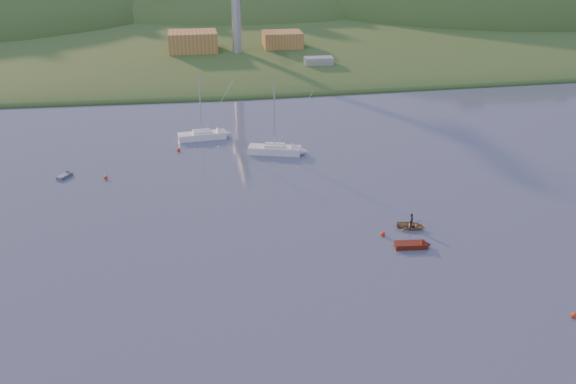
{
  "coord_description": "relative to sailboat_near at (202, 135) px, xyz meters",
  "views": [
    {
      "loc": [
        -9.54,
        -27.17,
        33.93
      ],
      "look_at": [
        0.79,
        38.26,
        4.06
      ],
      "focal_mm": 40.0,
      "sensor_mm": 36.0,
      "label": 1
    }
  ],
  "objects": [
    {
      "name": "hillside_trees",
      "position": [
        8.0,
        115.56,
        -0.69
      ],
      "size": [
        280.0,
        50.0,
        32.0
      ],
      "primitive_type": null,
      "color": "#1B4C1E",
      "rests_on": "ground"
    },
    {
      "name": "buoy_3",
      "position": [
        -3.71,
        -4.98,
        -0.44
      ],
      "size": [
        0.5,
        0.5,
        0.5
      ],
      "primitive_type": "sphere",
      "color": "#F6320C",
      "rests_on": "ground"
    },
    {
      "name": "shed_east",
      "position": [
        21.0,
        54.56,
        3.71
      ],
      "size": [
        9.0,
        7.0,
        4.0
      ],
      "primitive_type": "cube",
      "color": "olive",
      "rests_on": "wharf"
    },
    {
      "name": "hill_right",
      "position": [
        103.0,
        125.56,
        -0.69
      ],
      "size": [
        150.0,
        130.0,
        60.0
      ],
      "primitive_type": "ellipsoid",
      "color": "#2F4F1F",
      "rests_on": "ground"
    },
    {
      "name": "work_vessel",
      "position": [
        26.51,
        38.56,
        0.62
      ],
      "size": [
        14.41,
        5.42,
        3.68
      ],
      "rotation": [
        0.0,
        0.0,
        -0.02
      ],
      "color": "#50606A",
      "rests_on": "ground"
    },
    {
      "name": "far_shore",
      "position": [
        8.0,
        160.56,
        -0.69
      ],
      "size": [
        620.0,
        220.0,
        1.5
      ],
      "primitive_type": "cube",
      "color": "#2F4F1F",
      "rests_on": "ground"
    },
    {
      "name": "buoy_2",
      "position": [
        -13.44,
        -14.23,
        -0.44
      ],
      "size": [
        0.5,
        0.5,
        0.5
      ],
      "primitive_type": "sphere",
      "color": "#F6320C",
      "rests_on": "ground"
    },
    {
      "name": "buoy_0",
      "position": [
        31.24,
        -53.41,
        -0.44
      ],
      "size": [
        0.5,
        0.5,
        0.5
      ],
      "primitive_type": "sphere",
      "color": "#F6320C",
      "rests_on": "ground"
    },
    {
      "name": "wharf",
      "position": [
        13.0,
        52.56,
        0.51
      ],
      "size": [
        42.0,
        16.0,
        2.4
      ],
      "primitive_type": "cube",
      "color": "slate",
      "rests_on": "ground"
    },
    {
      "name": "canoe",
      "position": [
        22.54,
        -34.45,
        -0.35
      ],
      "size": [
        3.87,
        3.35,
        0.67
      ],
      "primitive_type": "imported",
      "rotation": [
        0.0,
        0.0,
        1.2
      ],
      "color": "#A08158",
      "rests_on": "ground"
    },
    {
      "name": "sailboat_near",
      "position": [
        0.0,
        0.0,
        0.0
      ],
      "size": [
        7.64,
        3.06,
        10.32
      ],
      "rotation": [
        0.0,
        0.0,
        0.11
      ],
      "color": "white",
      "rests_on": "ground"
    },
    {
      "name": "shore_slope",
      "position": [
        8.0,
        95.56,
        -0.69
      ],
      "size": [
        640.0,
        150.0,
        7.0
      ],
      "primitive_type": "ellipsoid",
      "color": "#2F4F1F",
      "rests_on": "ground"
    },
    {
      "name": "paddler",
      "position": [
        22.54,
        -34.45,
        0.12
      ],
      "size": [
        0.57,
        0.69,
        1.61
      ],
      "primitive_type": "imported",
      "rotation": [
        0.0,
        0.0,
        1.2
      ],
      "color": "black",
      "rests_on": "ground"
    },
    {
      "name": "red_tender",
      "position": [
        21.76,
        -38.83,
        -0.4
      ],
      "size": [
        4.09,
        1.7,
        1.36
      ],
      "rotation": [
        0.0,
        0.0,
        -0.09
      ],
      "color": "#52180B",
      "rests_on": "ground"
    },
    {
      "name": "hill_center",
      "position": [
        18.0,
        140.56,
        -0.69
      ],
      "size": [
        140.0,
        120.0,
        36.0
      ],
      "primitive_type": "ellipsoid",
      "color": "#2F4F1F",
      "rests_on": "ground"
    },
    {
      "name": "sailboat_far",
      "position": [
        10.42,
        -8.19,
        0.02
      ],
      "size": [
        8.08,
        4.36,
        10.74
      ],
      "rotation": [
        0.0,
        0.0,
        -0.28
      ],
      "color": "white",
      "rests_on": "ground"
    },
    {
      "name": "grey_dinghy",
      "position": [
        -18.75,
        -12.34,
        -0.48
      ],
      "size": [
        2.26,
        2.76,
        0.99
      ],
      "rotation": [
        0.0,
        0.0,
        1.0
      ],
      "color": "slate",
      "rests_on": "ground"
    },
    {
      "name": "shed_west",
      "position": [
        0.0,
        53.56,
        4.11
      ],
      "size": [
        11.0,
        8.0,
        4.8
      ],
      "primitive_type": "cube",
      "color": "olive",
      "rests_on": "wharf"
    },
    {
      "name": "buoy_1",
      "position": [
        18.83,
        -35.72,
        -0.44
      ],
      "size": [
        0.5,
        0.5,
        0.5
      ],
      "primitive_type": "sphere",
      "color": "#F6320C",
      "rests_on": "ground"
    }
  ]
}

